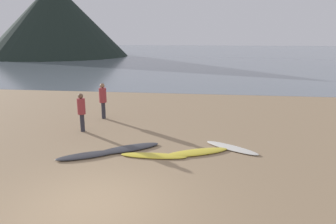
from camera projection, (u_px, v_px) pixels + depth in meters
name	position (u px, v px, depth m)	size (l,w,h in m)	color
ground_plane	(159.00, 109.00, 16.59)	(120.00, 120.00, 0.20)	#997C5B
ocean_water	(197.00, 53.00, 68.64)	(140.00, 100.00, 0.01)	slate
headland_hill	(56.00, 20.00, 55.14)	(25.16, 25.16, 12.86)	black
surfboard_0	(87.00, 155.00, 9.83)	(1.95, 0.51, 0.10)	#333338
surfboard_1	(129.00, 148.00, 10.45)	(2.14, 0.59, 0.09)	#333338
surfboard_2	(154.00, 156.00, 9.84)	(2.13, 0.48, 0.07)	yellow
surfboard_3	(197.00, 152.00, 10.11)	(2.21, 0.56, 0.08)	yellow
surfboard_4	(232.00, 148.00, 10.52)	(2.00, 0.48, 0.07)	silver
person_0	(103.00, 98.00, 14.14)	(0.33, 0.33, 1.65)	#2D2D38
person_1	(81.00, 109.00, 12.23)	(0.31, 0.31, 1.55)	#2D2D38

